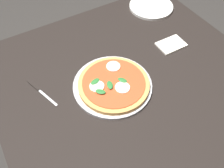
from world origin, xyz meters
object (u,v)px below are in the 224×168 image
Objects in this scene: pizza at (114,84)px; knife at (38,89)px; serving_tray at (112,85)px; plate_white at (151,7)px; napkin at (171,45)px; dining_table at (129,93)px.

pizza is 1.62× the size of knife.
serving_tray is 0.59m from plate_white.
napkin is 0.64m from knife.
plate_white is at bearing -142.22° from serving_tray.
serving_tray is 1.81× the size of knife.
pizza is at bearing 151.75° from knife.
serving_tray is at bearing 153.39° from knife.
plate_white reaches higher than serving_tray.
serving_tray is 0.30m from knife.
pizza is 0.60m from plate_white.
plate_white is (-0.38, -0.37, 0.11)m from dining_table.
pizza reaches higher than knife.
serving_tray is (0.09, -0.00, 0.11)m from dining_table.
pizza reaches higher than serving_tray.
dining_table is 0.54m from plate_white.
knife is at bearing -28.25° from pizza.
knife is at bearing 17.12° from plate_white.
pizza is at bearing 96.49° from serving_tray.
plate_white is 0.31m from napkin.
plate_white reaches higher than napkin.
plate_white reaches higher than knife.
serving_tray is 0.37m from napkin.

